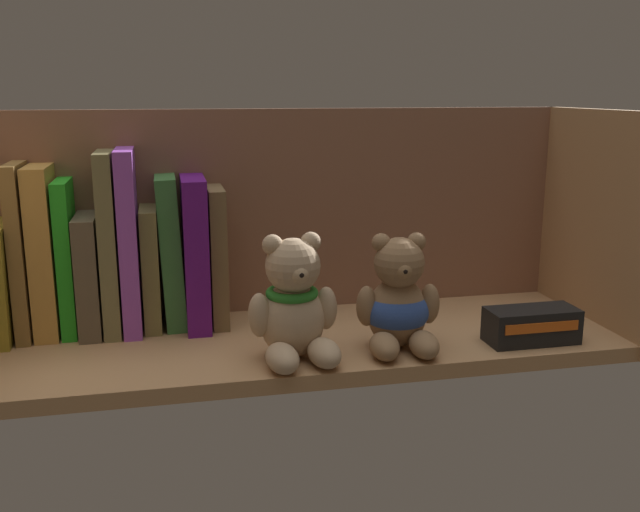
# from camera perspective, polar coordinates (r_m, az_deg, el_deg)

# --- Properties ---
(shelf_board) EXTENTS (0.84, 0.26, 0.02)m
(shelf_board) POSITION_cam_1_polar(r_m,az_deg,el_deg) (0.96, -1.49, -7.08)
(shelf_board) COLOR tan
(shelf_board) RESTS_ON ground
(shelf_back_panel) EXTENTS (0.86, 0.01, 0.32)m
(shelf_back_panel) POSITION_cam_1_polar(r_m,az_deg,el_deg) (1.05, -2.97, 3.09)
(shelf_back_panel) COLOR #8A5D46
(shelf_back_panel) RESTS_ON ground
(shelf_side_panel_right) EXTENTS (0.02, 0.29, 0.32)m
(shelf_side_panel_right) POSITION_cam_1_polar(r_m,az_deg,el_deg) (1.08, 21.27, 2.49)
(shelf_side_panel_right) COLOR tan
(shelf_side_panel_right) RESTS_ON ground
(book_0) EXTENTS (0.04, 0.15, 0.16)m
(book_0) POSITION_cam_1_polar(r_m,az_deg,el_deg) (1.03, -24.12, -1.62)
(book_0) COLOR olive
(book_0) RESTS_ON shelf_board
(book_1) EXTENTS (0.02, 0.13, 0.23)m
(book_1) POSITION_cam_1_polar(r_m,az_deg,el_deg) (1.02, -22.67, 0.49)
(book_1) COLOR olive
(book_1) RESTS_ON shelf_board
(book_2) EXTENTS (0.03, 0.12, 0.23)m
(book_2) POSITION_cam_1_polar(r_m,az_deg,el_deg) (1.02, -21.14, 0.46)
(book_2) COLOR #BF8B3D
(book_2) RESTS_ON shelf_board
(book_3) EXTENTS (0.02, 0.11, 0.21)m
(book_3) POSITION_cam_1_polar(r_m,az_deg,el_deg) (1.01, -19.52, 0.00)
(book_3) COLOR green
(book_3) RESTS_ON shelf_board
(book_4) EXTENTS (0.03, 0.14, 0.16)m
(book_4) POSITION_cam_1_polar(r_m,az_deg,el_deg) (1.02, -17.91, -1.19)
(book_4) COLOR brown
(book_4) RESTS_ON shelf_board
(book_5) EXTENTS (0.02, 0.14, 0.24)m
(book_5) POSITION_cam_1_polar(r_m,az_deg,el_deg) (1.00, -16.47, 1.18)
(book_5) COLOR olive
(book_5) RESTS_ON shelf_board
(book_6) EXTENTS (0.02, 0.14, 0.25)m
(book_6) POSITION_cam_1_polar(r_m,az_deg,el_deg) (1.00, -15.01, 1.33)
(book_6) COLOR #9D4BC4
(book_6) RESTS_ON shelf_board
(book_7) EXTENTS (0.02, 0.11, 0.17)m
(book_7) POSITION_cam_1_polar(r_m,az_deg,el_deg) (1.01, -13.40, -0.80)
(book_7) COLOR olive
(book_7) RESTS_ON shelf_board
(book_8) EXTENTS (0.03, 0.10, 0.21)m
(book_8) POSITION_cam_1_polar(r_m,az_deg,el_deg) (1.01, -11.87, 0.42)
(book_8) COLOR #367335
(book_8) RESTS_ON shelf_board
(book_9) EXTENTS (0.03, 0.15, 0.21)m
(book_9) POSITION_cam_1_polar(r_m,az_deg,el_deg) (1.01, -10.02, 0.49)
(book_9) COLOR #5C147D
(book_9) RESTS_ON shelf_board
(book_10) EXTENTS (0.02, 0.12, 0.19)m
(book_10) POSITION_cam_1_polar(r_m,az_deg,el_deg) (1.01, -8.30, 0.14)
(book_10) COLOR brown
(book_10) RESTS_ON shelf_board
(teddy_bear_larger) EXTENTS (0.11, 0.12, 0.16)m
(teddy_bear_larger) POSITION_cam_1_polar(r_m,az_deg,el_deg) (0.86, -2.11, -4.07)
(teddy_bear_larger) COLOR tan
(teddy_bear_larger) RESTS_ON shelf_board
(teddy_bear_smaller) EXTENTS (0.11, 0.11, 0.15)m
(teddy_bear_smaller) POSITION_cam_1_polar(r_m,az_deg,el_deg) (0.90, 6.30, -3.82)
(teddy_bear_smaller) COLOR #93704C
(teddy_bear_smaller) RESTS_ON shelf_board
(small_product_box) EXTENTS (0.12, 0.05, 0.05)m
(small_product_box) POSITION_cam_1_polar(r_m,az_deg,el_deg) (0.97, 16.61, -5.35)
(small_product_box) COLOR black
(small_product_box) RESTS_ON shelf_board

